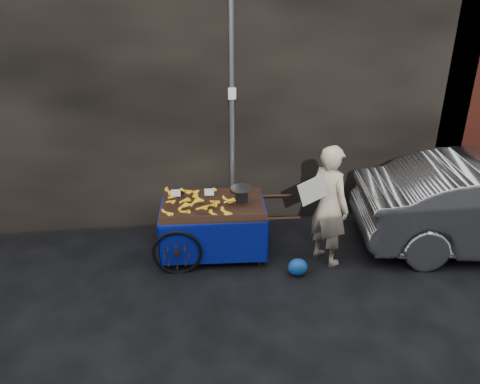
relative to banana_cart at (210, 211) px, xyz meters
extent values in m
plane|color=black|center=(0.13, -0.59, -0.74)|extent=(80.00, 80.00, 0.00)
cube|color=black|center=(-0.87, 2.01, 1.76)|extent=(11.00, 2.00, 5.00)
cylinder|color=slate|center=(0.43, 0.71, 1.26)|extent=(0.08, 0.08, 4.00)
cube|color=white|center=(0.43, 0.66, 1.66)|extent=(0.12, 0.02, 0.18)
cube|color=black|center=(0.05, 0.00, 0.05)|extent=(1.64, 1.09, 0.06)
cube|color=black|center=(0.08, 0.46, 0.12)|extent=(1.58, 0.14, 0.10)
cube|color=black|center=(0.02, -0.47, 0.12)|extent=(1.58, 0.14, 0.10)
cube|color=black|center=(0.72, -0.44, -0.34)|extent=(0.05, 0.05, 0.79)
cube|color=black|center=(0.77, 0.35, -0.34)|extent=(0.05, 0.05, 0.79)
cylinder|color=black|center=(1.06, -0.46, 0.05)|extent=(0.50, 0.07, 0.04)
cylinder|color=black|center=(1.11, 0.32, 0.05)|extent=(0.50, 0.07, 0.04)
torus|color=black|center=(-0.53, -0.50, -0.39)|extent=(0.74, 0.10, 0.74)
torus|color=black|center=(-0.46, 0.56, -0.39)|extent=(0.74, 0.10, 0.74)
cylinder|color=black|center=(-0.49, 0.03, -0.39)|extent=(0.12, 1.11, 0.05)
cube|color=#08078A|center=(0.02, -0.51, -0.28)|extent=(1.62, 0.12, 0.67)
cube|color=#08078A|center=(0.08, 0.50, -0.28)|extent=(1.62, 0.12, 0.67)
cube|color=#08078A|center=(-0.75, 0.05, -0.28)|extent=(0.09, 1.03, 0.67)
cube|color=#08078A|center=(0.85, -0.05, -0.28)|extent=(0.09, 1.03, 0.67)
cube|color=black|center=(0.50, 0.02, 0.22)|extent=(0.19, 0.15, 0.16)
cylinder|color=silver|center=(0.50, 0.02, 0.36)|extent=(0.36, 0.36, 0.03)
cube|color=white|center=(-0.50, -0.08, 0.38)|extent=(0.14, 0.02, 0.11)
cube|color=white|center=(-0.01, -0.11, 0.38)|extent=(0.14, 0.02, 0.11)
imported|color=#C6B493|center=(1.75, -0.43, 0.20)|extent=(0.73, 0.82, 1.88)
cube|color=silver|center=(1.49, -0.52, 0.53)|extent=(0.58, 0.14, 0.50)
ellipsoid|color=#1853B5|center=(1.23, -0.79, -0.61)|extent=(0.29, 0.23, 0.26)
camera|label=1|loc=(-0.37, -6.42, 3.27)|focal=35.00mm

